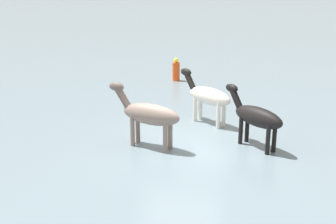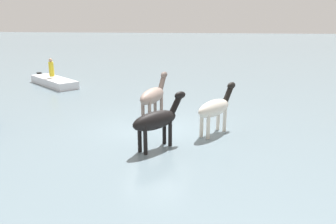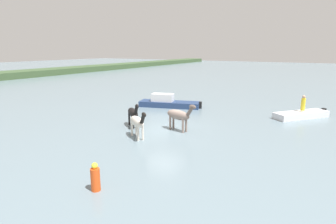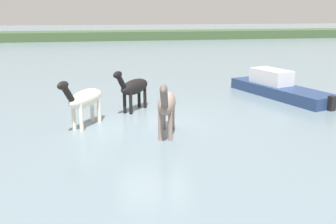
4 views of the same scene
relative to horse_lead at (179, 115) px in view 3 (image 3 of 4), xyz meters
The scene contains 8 objects.
ground_plane 1.49m from the horse_lead, 106.51° to the left, with size 204.65×204.65×0.00m, color slate.
horse_lead is the anchor object (origin of this frame).
horse_pinto_flank 3.28m from the horse_lead, 103.48° to the left, with size 1.71×2.03×1.80m.
horse_mid_herd 3.00m from the horse_lead, 151.91° to the left, with size 1.59×2.17×1.83m.
boat_motor_center 10.42m from the horse_lead, 39.05° to the right, with size 4.38×3.85×0.74m.
boat_dinghy_port 7.85m from the horse_lead, 35.97° to the left, with size 3.12×5.79×1.37m.
person_watcher_seated 10.49m from the horse_lead, 38.90° to the right, with size 0.32×0.32×1.19m.
buoy_channel_marker 8.74m from the horse_lead, behind, with size 0.36×0.36×1.14m.
Camera 3 is at (-15.40, -9.52, 5.34)m, focal length 29.99 mm.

